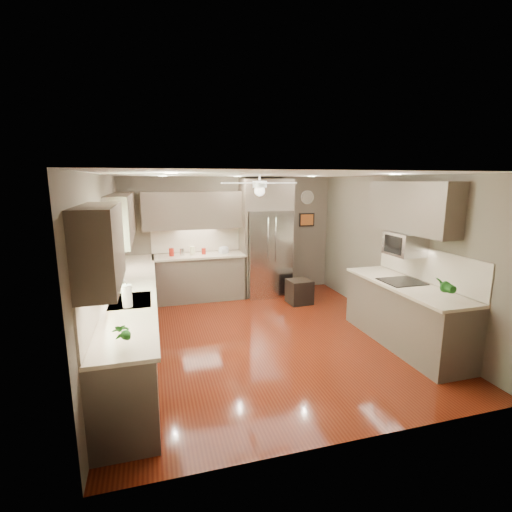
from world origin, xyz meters
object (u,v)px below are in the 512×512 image
stool (299,291)px  soap_bottle (121,283)px  canister_d (204,251)px  microwave (405,244)px  canister_b (182,252)px  paper_towel (127,296)px  canister_a (172,252)px  potted_plant_left (121,332)px  canister_c (193,250)px  bowl (224,252)px  potted_plant_right (445,286)px  refrigerator (266,240)px

stool → soap_bottle: bearing=-157.7°
canister_d → microwave: (2.65, -2.76, 0.48)m
canister_b → paper_towel: (-0.89, -2.98, 0.07)m
canister_a → stool: (2.42, -0.79, -0.78)m
canister_a → potted_plant_left: bearing=-99.3°
canister_b → paper_towel: bearing=-106.6°
microwave → canister_d: bearing=133.9°
canister_c → bowl: 0.64m
potted_plant_right → paper_towel: size_ratio=1.18×
bowl → stool: bearing=-30.0°
refrigerator → stool: bearing=-59.4°
canister_a → paper_towel: (-0.68, -2.95, 0.06)m
canister_b → microwave: size_ratio=0.26×
microwave → stool: bearing=114.2°
canister_c → potted_plant_left: bearing=-104.9°
canister_a → bowl: bearing=-0.3°
stool → canister_a: bearing=161.9°
paper_towel → canister_a: bearing=77.1°
canister_d → paper_towel: 3.26m
canister_b → stool: canister_b is taller
canister_a → microwave: (3.29, -2.73, 0.46)m
canister_c → canister_d: size_ratio=1.27×
potted_plant_left → refrigerator: bearing=56.9°
canister_d → paper_towel: bearing=-113.9°
potted_plant_left → stool: potted_plant_left is taller
refrigerator → potted_plant_left: bearing=-123.1°
potted_plant_right → microwave: (0.12, 0.98, 0.37)m
canister_d → soap_bottle: bearing=-124.1°
potted_plant_right → refrigerator: size_ratio=0.14×
bowl → stool: 1.74m
potted_plant_left → stool: 4.59m
canister_a → potted_plant_right: 4.89m
canister_d → microwave: 3.85m
canister_b → potted_plant_right: (2.96, -3.74, 0.10)m
canister_c → paper_towel: 3.17m
canister_b → bowl: 0.85m
canister_c → microwave: microwave is taller
canister_b → canister_d: canister_b is taller
canister_a → stool: canister_a is taller
canister_c → stool: canister_c is taller
canister_a → canister_b: (0.21, 0.02, -0.01)m
refrigerator → microwave: size_ratio=4.45×
potted_plant_right → bowl: bearing=119.7°
canister_a → paper_towel: paper_towel is taller
canister_d → bowl: bearing=-3.8°
bowl → canister_d: bearing=176.2°
canister_d → potted_plant_left: 4.30m
canister_a → canister_b: size_ratio=1.08×
potted_plant_right → paper_towel: (-3.85, 0.76, -0.03)m
bowl → refrigerator: (0.91, -0.02, 0.22)m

